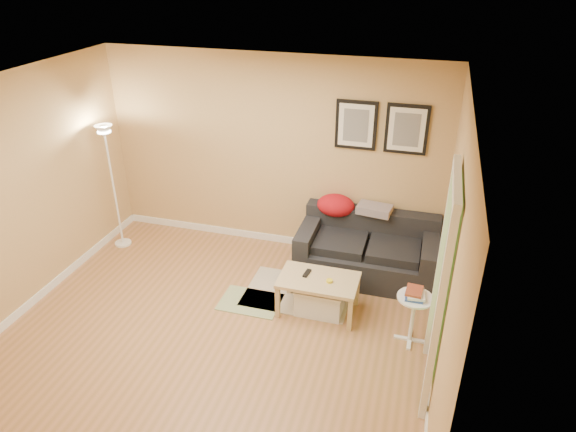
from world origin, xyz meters
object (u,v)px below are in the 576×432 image
(coffee_table, at_px, (318,295))
(floor_lamp, at_px, (114,191))
(sofa, at_px, (367,248))
(side_table, at_px, (412,319))
(storage_bin, at_px, (320,299))
(book_stack, at_px, (415,293))

(coffee_table, height_order, floor_lamp, floor_lamp)
(sofa, relative_size, floor_lamp, 0.98)
(sofa, height_order, side_table, sofa)
(storage_bin, xyz_separation_m, book_stack, (1.02, -0.22, 0.44))
(coffee_table, bearing_deg, side_table, 2.90)
(coffee_table, xyz_separation_m, floor_lamp, (-2.97, 0.70, 0.60))
(side_table, bearing_deg, book_stack, 130.34)
(book_stack, bearing_deg, floor_lamp, 146.03)
(sofa, xyz_separation_m, floor_lamp, (-3.38, -0.20, 0.44))
(storage_bin, bearing_deg, sofa, 66.72)
(sofa, bearing_deg, floor_lamp, -176.58)
(sofa, height_order, storage_bin, sofa)
(sofa, xyz_separation_m, coffee_table, (-0.41, -0.90, -0.16))
(book_stack, bearing_deg, coffee_table, 147.42)
(sofa, distance_m, book_stack, 1.30)
(sofa, height_order, book_stack, sofa)
(coffee_table, xyz_separation_m, storage_bin, (0.02, 0.01, -0.05))
(storage_bin, relative_size, floor_lamp, 0.31)
(coffee_table, distance_m, storage_bin, 0.06)
(storage_bin, distance_m, floor_lamp, 3.14)
(coffee_table, relative_size, storage_bin, 1.64)
(storage_bin, xyz_separation_m, floor_lamp, (-2.99, 0.70, 0.65))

